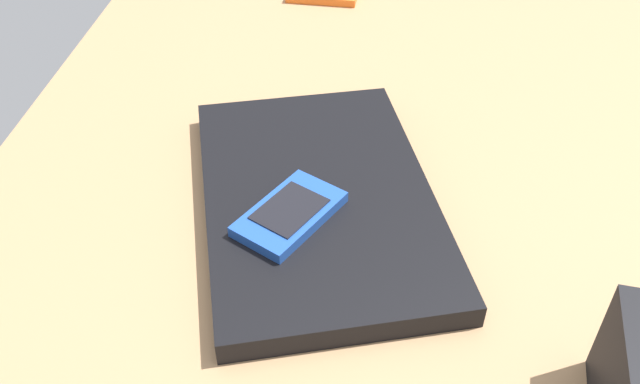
{
  "coord_description": "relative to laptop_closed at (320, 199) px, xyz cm",
  "views": [
    {
      "loc": [
        -52.53,
        0.22,
        46.75
      ],
      "look_at": [
        -3.51,
        4.7,
        5.0
      ],
      "focal_mm": 38.02,
      "sensor_mm": 36.0,
      "label": 1
    }
  ],
  "objects": [
    {
      "name": "cell_phone_on_laptop",
      "position": [
        -4.27,
        2.13,
        1.72
      ],
      "size": [
        11.68,
        10.2,
        1.19
      ],
      "color": "#1E479E",
      "rests_on": "laptop_closed"
    },
    {
      "name": "desk_surface",
      "position": [
        3.51,
        -4.7,
        -2.65
      ],
      "size": [
        120.0,
        80.0,
        3.0
      ],
      "primitive_type": "cube",
      "color": "#9E7751",
      "rests_on": "ground"
    },
    {
      "name": "laptop_closed",
      "position": [
        0.0,
        0.0,
        0.0
      ],
      "size": [
        37.76,
        29.35,
        2.31
      ],
      "primitive_type": "cube",
      "rotation": [
        0.0,
        0.0,
        0.26
      ],
      "color": "black",
      "rests_on": "desk_surface"
    }
  ]
}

